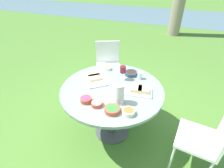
# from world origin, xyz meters

# --- Properties ---
(ground_plane) EXTENTS (40.00, 40.00, 0.00)m
(ground_plane) POSITION_xyz_m (0.00, 0.00, 0.00)
(ground_plane) COLOR #4C7A2D
(river_strip) EXTENTS (40.00, 3.67, 0.01)m
(river_strip) POSITION_xyz_m (0.00, 7.70, 0.00)
(river_strip) COLOR slate
(river_strip) RESTS_ON ground_plane
(dining_table) EXTENTS (1.26, 1.26, 0.77)m
(dining_table) POSITION_xyz_m (0.00, 0.00, 0.66)
(dining_table) COLOR #4C4C51
(dining_table) RESTS_ON ground_plane
(chair_near_left) EXTENTS (0.48, 0.50, 0.89)m
(chair_near_left) POSITION_xyz_m (1.12, -0.16, 0.52)
(chair_near_left) COLOR silver
(chair_near_left) RESTS_ON ground_plane
(chair_near_right) EXTENTS (0.57, 0.56, 0.89)m
(chair_near_right) POSITION_xyz_m (-0.48, 1.09, 0.52)
(chair_near_right) COLOR silver
(chair_near_right) RESTS_ON ground_plane
(water_pitcher) EXTENTS (0.11, 0.10, 0.24)m
(water_pitcher) POSITION_xyz_m (0.17, -0.23, 0.89)
(water_pitcher) COLOR silver
(water_pitcher) RESTS_ON dining_table
(wine_glass) EXTENTS (0.08, 0.08, 0.19)m
(wine_glass) POSITION_xyz_m (0.06, 0.23, 0.91)
(wine_glass) COLOR silver
(wine_glass) RESTS_ON dining_table
(platter_bread_main) EXTENTS (0.42, 0.44, 0.06)m
(platter_bread_main) POSITION_xyz_m (-0.28, 0.11, 0.79)
(platter_bread_main) COLOR white
(platter_bread_main) RESTS_ON dining_table
(platter_charcuterie) EXTENTS (0.39, 0.24, 0.07)m
(platter_charcuterie) POSITION_xyz_m (0.32, 0.02, 0.80)
(platter_charcuterie) COLOR white
(platter_charcuterie) RESTS_ON dining_table
(bowl_fries) EXTENTS (0.10, 0.10, 0.05)m
(bowl_fries) POSITION_xyz_m (-0.22, 0.41, 0.80)
(bowl_fries) COLOR white
(bowl_fries) RESTS_ON dining_table
(bowl_salad) EXTENTS (0.16, 0.16, 0.05)m
(bowl_salad) POSITION_xyz_m (0.15, -0.39, 0.80)
(bowl_salad) COLOR #B74733
(bowl_salad) RESTS_ON dining_table
(bowl_olives) EXTENTS (0.17, 0.17, 0.05)m
(bowl_olives) POSITION_xyz_m (0.14, 0.38, 0.80)
(bowl_olives) COLOR #334256
(bowl_olives) RESTS_ON dining_table
(bowl_dip_red) EXTENTS (0.12, 0.12, 0.05)m
(bowl_dip_red) POSITION_xyz_m (-0.18, -0.34, 0.80)
(bowl_dip_red) COLOR #B74733
(bowl_dip_red) RESTS_ON dining_table
(bowl_dip_cream) EXTENTS (0.12, 0.12, 0.05)m
(bowl_dip_cream) POSITION_xyz_m (-0.04, -0.36, 0.80)
(bowl_dip_cream) COLOR #B74733
(bowl_dip_cream) RESTS_ON dining_table
(bowl_roasted_veg) EXTENTS (0.13, 0.13, 0.05)m
(bowl_roasted_veg) POSITION_xyz_m (0.31, -0.36, 0.80)
(bowl_roasted_veg) COLOR beige
(bowl_roasted_veg) RESTS_ON dining_table
(cup_water_near) EXTENTS (0.06, 0.06, 0.10)m
(cup_water_near) POSITION_xyz_m (0.27, 0.33, 0.82)
(cup_water_near) COLOR silver
(cup_water_near) RESTS_ON dining_table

